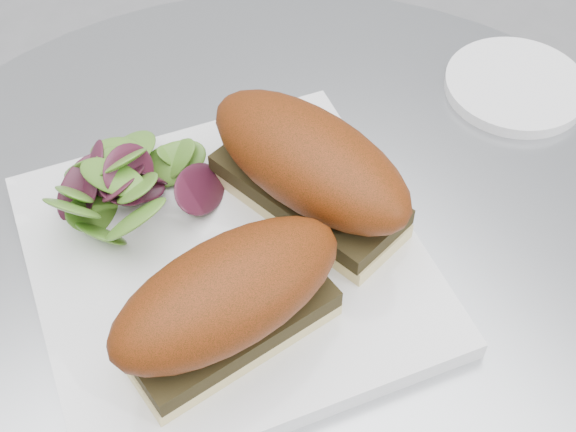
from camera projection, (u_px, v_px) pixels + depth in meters
name	position (u px, v px, depth m)	size (l,w,h in m)	color
table	(287.00, 432.00, 0.76)	(0.70, 0.70, 0.73)	silver
plate	(227.00, 262.00, 0.57)	(0.26, 0.26, 0.02)	silver
sandwich_left	(228.00, 301.00, 0.49)	(0.16, 0.07, 0.08)	#DBCC89
sandwich_right	(309.00, 168.00, 0.56)	(0.11, 0.18, 0.08)	#DBCC89
salad	(127.00, 183.00, 0.57)	(0.11, 0.11, 0.05)	#54872C
saucer	(515.00, 86.00, 0.69)	(0.12, 0.12, 0.01)	silver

